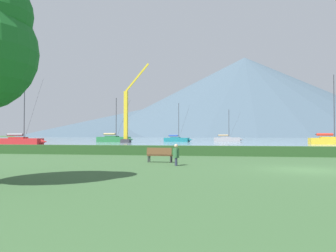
{
  "coord_description": "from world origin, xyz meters",
  "views": [
    {
      "loc": [
        -3.83,
        -18.1,
        1.78
      ],
      "look_at": [
        -16.75,
        53.71,
        3.67
      ],
      "focal_mm": 36.22,
      "sensor_mm": 36.0,
      "label": 1
    }
  ],
  "objects_px": {
    "sailboat_slip_1": "(177,139)",
    "person_seated_viewer": "(176,154)",
    "park_bench_near_path": "(160,154)",
    "dock_crane": "(127,119)",
    "sailboat_slip_0": "(114,139)",
    "sailboat_slip_5": "(331,140)",
    "sailboat_slip_4": "(21,141)",
    "sailboat_slip_6": "(227,139)"
  },
  "relations": [
    {
      "from": "person_seated_viewer",
      "to": "dock_crane",
      "type": "bearing_deg",
      "value": 97.92
    },
    {
      "from": "sailboat_slip_5",
      "to": "sailboat_slip_6",
      "type": "height_order",
      "value": "sailboat_slip_5"
    },
    {
      "from": "sailboat_slip_4",
      "to": "person_seated_viewer",
      "type": "xyz_separation_m",
      "value": [
        32.51,
        -34.01,
        -0.04
      ]
    },
    {
      "from": "sailboat_slip_4",
      "to": "sailboat_slip_5",
      "type": "distance_m",
      "value": 56.1
    },
    {
      "from": "sailboat_slip_6",
      "to": "person_seated_viewer",
      "type": "xyz_separation_m",
      "value": [
        -2.56,
        -70.95,
        0.05
      ]
    },
    {
      "from": "sailboat_slip_4",
      "to": "person_seated_viewer",
      "type": "distance_m",
      "value": 47.05
    },
    {
      "from": "sailboat_slip_0",
      "to": "sailboat_slip_4",
      "type": "height_order",
      "value": "sailboat_slip_4"
    },
    {
      "from": "park_bench_near_path",
      "to": "dock_crane",
      "type": "height_order",
      "value": "dock_crane"
    },
    {
      "from": "sailboat_slip_0",
      "to": "sailboat_slip_5",
      "type": "height_order",
      "value": "sailboat_slip_5"
    },
    {
      "from": "sailboat_slip_4",
      "to": "sailboat_slip_6",
      "type": "height_order",
      "value": "sailboat_slip_4"
    },
    {
      "from": "sailboat_slip_0",
      "to": "park_bench_near_path",
      "type": "relative_size",
      "value": 6.43
    },
    {
      "from": "sailboat_slip_6",
      "to": "park_bench_near_path",
      "type": "height_order",
      "value": "sailboat_slip_6"
    },
    {
      "from": "dock_crane",
      "to": "sailboat_slip_5",
      "type": "bearing_deg",
      "value": -8.65
    },
    {
      "from": "sailboat_slip_4",
      "to": "park_bench_near_path",
      "type": "height_order",
      "value": "sailboat_slip_4"
    },
    {
      "from": "sailboat_slip_0",
      "to": "person_seated_viewer",
      "type": "bearing_deg",
      "value": -59.58
    },
    {
      "from": "sailboat_slip_1",
      "to": "dock_crane",
      "type": "distance_m",
      "value": 16.62
    },
    {
      "from": "sailboat_slip_0",
      "to": "park_bench_near_path",
      "type": "height_order",
      "value": "sailboat_slip_0"
    },
    {
      "from": "park_bench_near_path",
      "to": "sailboat_slip_4",
      "type": "bearing_deg",
      "value": 138.37
    },
    {
      "from": "sailboat_slip_1",
      "to": "person_seated_viewer",
      "type": "bearing_deg",
      "value": -73.14
    },
    {
      "from": "sailboat_slip_4",
      "to": "sailboat_slip_6",
      "type": "distance_m",
      "value": 50.94
    },
    {
      "from": "sailboat_slip_6",
      "to": "dock_crane",
      "type": "height_order",
      "value": "dock_crane"
    },
    {
      "from": "sailboat_slip_0",
      "to": "sailboat_slip_6",
      "type": "distance_m",
      "value": 29.42
    },
    {
      "from": "sailboat_slip_1",
      "to": "sailboat_slip_6",
      "type": "bearing_deg",
      "value": 24.91
    },
    {
      "from": "sailboat_slip_0",
      "to": "sailboat_slip_5",
      "type": "distance_m",
      "value": 47.84
    },
    {
      "from": "person_seated_viewer",
      "to": "sailboat_slip_0",
      "type": "bearing_deg",
      "value": 100.4
    },
    {
      "from": "sailboat_slip_1",
      "to": "sailboat_slip_5",
      "type": "bearing_deg",
      "value": -22.57
    },
    {
      "from": "park_bench_near_path",
      "to": "person_seated_viewer",
      "type": "xyz_separation_m",
      "value": [
        1.38,
        -2.03,
        0.15
      ]
    },
    {
      "from": "sailboat_slip_5",
      "to": "dock_crane",
      "type": "xyz_separation_m",
      "value": [
        -41.53,
        6.32,
        4.61
      ]
    },
    {
      "from": "sailboat_slip_5",
      "to": "person_seated_viewer",
      "type": "height_order",
      "value": "sailboat_slip_5"
    },
    {
      "from": "sailboat_slip_0",
      "to": "dock_crane",
      "type": "xyz_separation_m",
      "value": [
        4.88,
        -5.29,
        4.59
      ]
    },
    {
      "from": "sailboat_slip_4",
      "to": "sailboat_slip_1",
      "type": "bearing_deg",
      "value": 52.46
    },
    {
      "from": "sailboat_slip_1",
      "to": "park_bench_near_path",
      "type": "height_order",
      "value": "sailboat_slip_1"
    },
    {
      "from": "dock_crane",
      "to": "sailboat_slip_1",
      "type": "bearing_deg",
      "value": 53.14
    },
    {
      "from": "sailboat_slip_5",
      "to": "person_seated_viewer",
      "type": "bearing_deg",
      "value": -115.3
    },
    {
      "from": "sailboat_slip_4",
      "to": "park_bench_near_path",
      "type": "distance_m",
      "value": 44.63
    },
    {
      "from": "sailboat_slip_1",
      "to": "sailboat_slip_6",
      "type": "xyz_separation_m",
      "value": [
        12.74,
        3.81,
        0.01
      ]
    },
    {
      "from": "sailboat_slip_1",
      "to": "sailboat_slip_5",
      "type": "relative_size",
      "value": 0.77
    },
    {
      "from": "sailboat_slip_6",
      "to": "person_seated_viewer",
      "type": "bearing_deg",
      "value": -98.34
    },
    {
      "from": "sailboat_slip_0",
      "to": "sailboat_slip_4",
      "type": "bearing_deg",
      "value": -99.1
    },
    {
      "from": "sailboat_slip_5",
      "to": "person_seated_viewer",
      "type": "xyz_separation_m",
      "value": [
        -21.8,
        -48.08,
        -0.06
      ]
    },
    {
      "from": "sailboat_slip_6",
      "to": "park_bench_near_path",
      "type": "relative_size",
      "value": 5.01
    },
    {
      "from": "sailboat_slip_4",
      "to": "dock_crane",
      "type": "distance_m",
      "value": 24.5
    }
  ]
}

